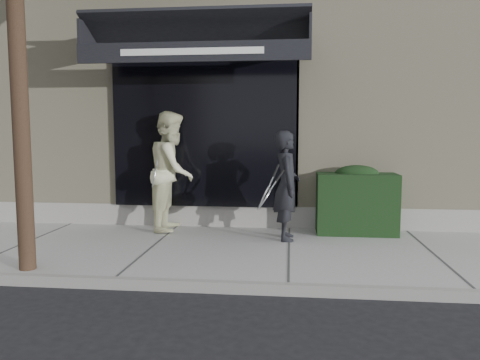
# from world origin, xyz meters

# --- Properties ---
(ground) EXTENTS (80.00, 80.00, 0.00)m
(ground) POSITION_xyz_m (0.00, 0.00, 0.00)
(ground) COLOR black
(ground) RESTS_ON ground
(sidewalk) EXTENTS (20.00, 3.00, 0.12)m
(sidewalk) POSITION_xyz_m (0.00, 0.00, 0.06)
(sidewalk) COLOR #999893
(sidewalk) RESTS_ON ground
(curb) EXTENTS (20.00, 0.10, 0.14)m
(curb) POSITION_xyz_m (0.00, -1.55, 0.07)
(curb) COLOR gray
(curb) RESTS_ON ground
(building_facade) EXTENTS (14.30, 8.04, 5.64)m
(building_facade) POSITION_xyz_m (-0.01, 4.96, 2.74)
(building_facade) COLOR #C5BA96
(building_facade) RESTS_ON ground
(hedge) EXTENTS (1.30, 0.70, 1.14)m
(hedge) POSITION_xyz_m (1.10, 1.25, 0.66)
(hedge) COLOR black
(hedge) RESTS_ON sidewalk
(pedestrian_front) EXTENTS (0.66, 0.80, 1.70)m
(pedestrian_front) POSITION_xyz_m (-0.05, 0.65, 0.97)
(pedestrian_front) COLOR black
(pedestrian_front) RESTS_ON sidewalk
(pedestrian_back) EXTENTS (0.79, 1.01, 2.03)m
(pedestrian_back) POSITION_xyz_m (-2.00, 1.20, 1.13)
(pedestrian_back) COLOR beige
(pedestrian_back) RESTS_ON sidewalk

